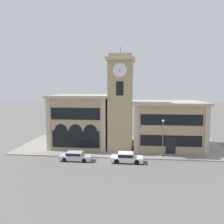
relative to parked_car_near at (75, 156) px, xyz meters
The scene contains 8 objects.
ground_plane 6.29m from the parked_car_near, 13.48° to the left, with size 300.00×300.00×0.00m, color #605E5B.
sidewalk_kerb 10.65m from the parked_car_near, 55.10° to the left, with size 35.57×14.52×0.15m.
clock_tower 11.39m from the parked_car_near, 45.87° to the left, with size 4.64×4.64×17.00m.
town_hall_left_wing 9.99m from the parked_car_near, 96.78° to the left, with size 10.50×10.37×9.18m.
town_hall_right_wing 17.14m from the parked_car_near, 32.87° to the left, with size 12.22×10.37×8.09m.
parked_car_near is the anchor object (origin of this frame).
parked_car_mid 7.36m from the parked_car_near, ahead, with size 4.46×1.96×1.35m.
street_lamp 13.20m from the parked_car_near, 10.03° to the left, with size 0.36×0.36×5.67m.
Camera 1 is at (2.27, -31.31, 10.24)m, focal length 35.00 mm.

